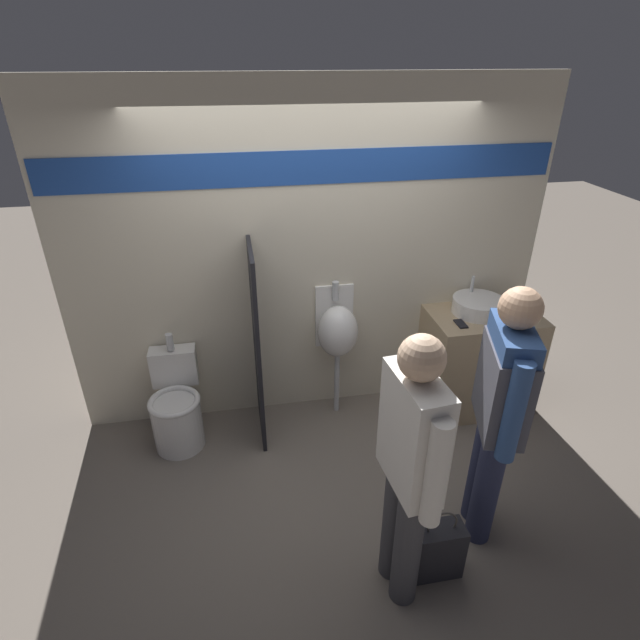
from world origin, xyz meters
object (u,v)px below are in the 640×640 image
(cell_phone, at_px, (461,324))
(person_with_lanyard, at_px, (409,465))
(urinal_near_counter, at_px, (337,331))
(toilet, at_px, (177,410))
(sink_basin, at_px, (478,306))
(shopping_bag, at_px, (438,549))
(person_in_vest, at_px, (500,403))

(cell_phone, height_order, person_with_lanyard, person_with_lanyard)
(cell_phone, bearing_deg, urinal_near_counter, 165.25)
(cell_phone, xyz_separation_m, urinal_near_counter, (-0.95, 0.25, -0.11))
(toilet, bearing_deg, person_with_lanyard, -48.29)
(sink_basin, relative_size, cell_phone, 3.00)
(shopping_bag, bearing_deg, person_with_lanyard, -173.93)
(toilet, distance_m, person_with_lanyard, 2.13)
(person_in_vest, height_order, shopping_bag, person_in_vest)
(person_with_lanyard, bearing_deg, cell_phone, -38.60)
(sink_basin, relative_size, toilet, 0.48)
(cell_phone, height_order, toilet, cell_phone)
(urinal_near_counter, distance_m, toilet, 1.43)
(sink_basin, height_order, urinal_near_counter, urinal_near_counter)
(urinal_near_counter, xyz_separation_m, person_in_vest, (0.66, -1.38, 0.22))
(person_with_lanyard, bearing_deg, person_in_vest, -70.60)
(sink_basin, xyz_separation_m, person_with_lanyard, (-1.15, -1.60, -0.02))
(person_with_lanyard, relative_size, shopping_bag, 3.37)
(cell_phone, distance_m, toilet, 2.36)
(cell_phone, distance_m, person_in_vest, 1.17)
(toilet, xyz_separation_m, shopping_bag, (1.60, -1.49, -0.11))
(cell_phone, xyz_separation_m, toilet, (-2.28, 0.08, -0.60))
(toilet, bearing_deg, cell_phone, -2.12)
(person_in_vest, distance_m, person_with_lanyard, 0.72)
(cell_phone, height_order, person_in_vest, person_in_vest)
(urinal_near_counter, distance_m, person_in_vest, 1.54)
(person_in_vest, bearing_deg, toilet, 76.01)
(urinal_near_counter, relative_size, person_in_vest, 0.68)
(toilet, bearing_deg, urinal_near_counter, 7.04)
(person_with_lanyard, bearing_deg, sink_basin, -41.24)
(sink_basin, xyz_separation_m, cell_phone, (-0.22, -0.17, -0.06))
(sink_basin, distance_m, shopping_bag, 1.97)
(urinal_near_counter, xyz_separation_m, shopping_bag, (0.27, -1.65, -0.61))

